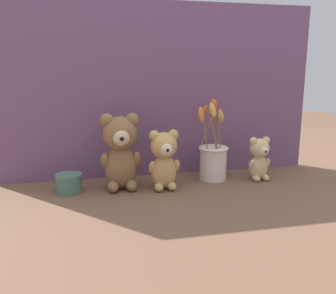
{
  "coord_description": "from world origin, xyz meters",
  "views": [
    {
      "loc": [
        -0.27,
        -1.18,
        0.41
      ],
      "look_at": [
        0.0,
        0.02,
        0.14
      ],
      "focal_mm": 38.0,
      "sensor_mm": 36.0,
      "label": 1
    }
  ],
  "objects_px": {
    "teddy_bear_large": "(121,150)",
    "decorative_tin_tall": "(69,183)",
    "teddy_bear_medium": "(164,159)",
    "flower_vase": "(213,157)",
    "teddy_bear_small": "(259,158)"
  },
  "relations": [
    {
      "from": "decorative_tin_tall",
      "to": "teddy_bear_medium",
      "type": "bearing_deg",
      "value": -6.34
    },
    {
      "from": "teddy_bear_medium",
      "to": "decorative_tin_tall",
      "type": "distance_m",
      "value": 0.33
    },
    {
      "from": "flower_vase",
      "to": "decorative_tin_tall",
      "type": "relative_size",
      "value": 3.42
    },
    {
      "from": "flower_vase",
      "to": "decorative_tin_tall",
      "type": "xyz_separation_m",
      "value": [
        -0.53,
        -0.03,
        -0.05
      ]
    },
    {
      "from": "teddy_bear_small",
      "to": "teddy_bear_medium",
      "type": "bearing_deg",
      "value": -176.33
    },
    {
      "from": "flower_vase",
      "to": "decorative_tin_tall",
      "type": "height_order",
      "value": "flower_vase"
    },
    {
      "from": "teddy_bear_medium",
      "to": "decorative_tin_tall",
      "type": "bearing_deg",
      "value": 173.66
    },
    {
      "from": "teddy_bear_large",
      "to": "teddy_bear_small",
      "type": "relative_size",
      "value": 1.61
    },
    {
      "from": "teddy_bear_large",
      "to": "teddy_bear_medium",
      "type": "height_order",
      "value": "teddy_bear_large"
    },
    {
      "from": "teddy_bear_large",
      "to": "decorative_tin_tall",
      "type": "relative_size",
      "value": 2.94
    },
    {
      "from": "teddy_bear_small",
      "to": "teddy_bear_large",
      "type": "bearing_deg",
      "value": 178.88
    },
    {
      "from": "teddy_bear_small",
      "to": "flower_vase",
      "type": "bearing_deg",
      "value": 165.18
    },
    {
      "from": "teddy_bear_large",
      "to": "flower_vase",
      "type": "bearing_deg",
      "value": 5.6
    },
    {
      "from": "teddy_bear_medium",
      "to": "flower_vase",
      "type": "relative_size",
      "value": 0.67
    },
    {
      "from": "teddy_bear_large",
      "to": "decorative_tin_tall",
      "type": "height_order",
      "value": "teddy_bear_large"
    }
  ]
}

